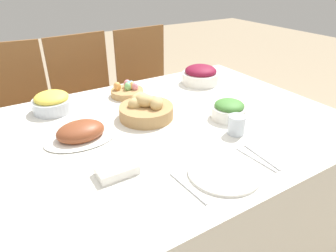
# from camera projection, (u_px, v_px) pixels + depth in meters

# --- Properties ---
(ground_plane) EXTENTS (12.00, 12.00, 0.00)m
(ground_plane) POSITION_uv_depth(u_px,v_px,m) (160.00, 248.00, 1.64)
(ground_plane) COLOR tan
(dining_table) EXTENTS (1.64, 1.13, 0.76)m
(dining_table) POSITION_uv_depth(u_px,v_px,m) (159.00, 195.00, 1.46)
(dining_table) COLOR silver
(dining_table) RESTS_ON ground
(chair_far_center) EXTENTS (0.45, 0.45, 0.97)m
(chair_far_center) POSITION_uv_depth(u_px,v_px,m) (90.00, 103.00, 2.09)
(chair_far_center) COLOR brown
(chair_far_center) RESTS_ON ground
(chair_far_left) EXTENTS (0.46, 0.46, 0.97)m
(chair_far_left) POSITION_uv_depth(u_px,v_px,m) (18.00, 119.00, 1.87)
(chair_far_left) COLOR brown
(chair_far_left) RESTS_ON ground
(chair_far_right) EXTENTS (0.45, 0.45, 0.97)m
(chair_far_right) POSITION_uv_depth(u_px,v_px,m) (150.00, 90.00, 2.31)
(chair_far_right) COLOR brown
(chair_far_right) RESTS_ON ground
(bread_basket) EXTENTS (0.24, 0.24, 0.11)m
(bread_basket) POSITION_uv_depth(u_px,v_px,m) (146.00, 108.00, 1.34)
(bread_basket) COLOR #AD8451
(bread_basket) RESTS_ON dining_table
(egg_basket) EXTENTS (0.17, 0.17, 0.08)m
(egg_basket) POSITION_uv_depth(u_px,v_px,m) (128.00, 90.00, 1.58)
(egg_basket) COLOR #AD8451
(egg_basket) RESTS_ON dining_table
(ham_platter) EXTENTS (0.29, 0.20, 0.08)m
(ham_platter) POSITION_uv_depth(u_px,v_px,m) (81.00, 133.00, 1.18)
(ham_platter) COLOR white
(ham_platter) RESTS_ON dining_table
(green_salad_bowl) EXTENTS (0.15, 0.15, 0.09)m
(green_salad_bowl) POSITION_uv_depth(u_px,v_px,m) (229.00, 110.00, 1.34)
(green_salad_bowl) COLOR white
(green_salad_bowl) RESTS_ON dining_table
(beet_salad_bowl) EXTENTS (0.21, 0.21, 0.11)m
(beet_salad_bowl) POSITION_uv_depth(u_px,v_px,m) (201.00, 75.00, 1.73)
(beet_salad_bowl) COLOR white
(beet_salad_bowl) RESTS_ON dining_table
(pineapple_bowl) EXTENTS (0.18, 0.18, 0.10)m
(pineapple_bowl) POSITION_uv_depth(u_px,v_px,m) (52.00, 102.00, 1.40)
(pineapple_bowl) COLOR silver
(pineapple_bowl) RESTS_ON dining_table
(dinner_plate) EXTENTS (0.24, 0.24, 0.01)m
(dinner_plate) POSITION_uv_depth(u_px,v_px,m) (224.00, 172.00, 0.99)
(dinner_plate) COLOR white
(dinner_plate) RESTS_ON dining_table
(fork) EXTENTS (0.02, 0.18, 0.00)m
(fork) POSITION_uv_depth(u_px,v_px,m) (188.00, 188.00, 0.92)
(fork) COLOR #B7B7BC
(fork) RESTS_ON dining_table
(knife) EXTENTS (0.02, 0.18, 0.00)m
(knife) POSITION_uv_depth(u_px,v_px,m) (256.00, 159.00, 1.06)
(knife) COLOR #B7B7BC
(knife) RESTS_ON dining_table
(spoon) EXTENTS (0.02, 0.18, 0.00)m
(spoon) POSITION_uv_depth(u_px,v_px,m) (262.00, 157.00, 1.07)
(spoon) COLOR #B7B7BC
(spoon) RESTS_ON dining_table
(drinking_cup) EXTENTS (0.07, 0.07, 0.08)m
(drinking_cup) POSITION_uv_depth(u_px,v_px,m) (236.00, 125.00, 1.21)
(drinking_cup) COLOR silver
(drinking_cup) RESTS_ON dining_table
(butter_dish) EXTENTS (0.13, 0.08, 0.03)m
(butter_dish) POSITION_uv_depth(u_px,v_px,m) (117.00, 170.00, 0.98)
(butter_dish) COLOR white
(butter_dish) RESTS_ON dining_table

